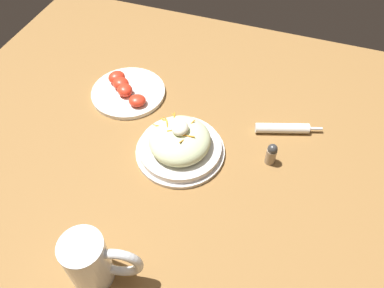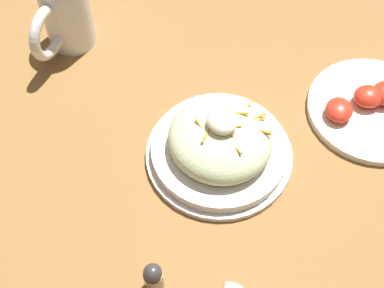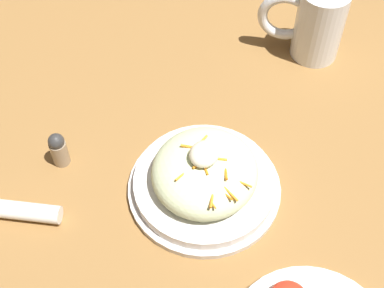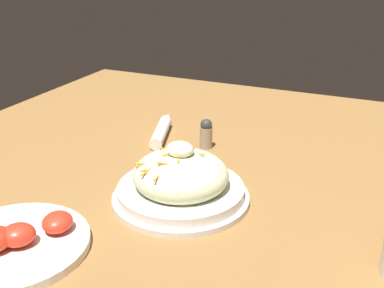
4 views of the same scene
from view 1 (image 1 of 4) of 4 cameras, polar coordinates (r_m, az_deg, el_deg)
name	(u,v)px [view 1 (image 1 of 4)]	position (r m, az deg, el deg)	size (l,w,h in m)	color
ground_plane	(165,179)	(0.95, -4.03, -5.26)	(1.43, 1.43, 0.00)	olive
salad_plate	(180,144)	(0.97, -1.78, 0.01)	(0.23, 0.23, 0.11)	silver
beer_mug	(91,262)	(0.80, -14.74, -16.61)	(0.09, 0.15, 0.14)	white
napkin_roll	(283,128)	(1.06, 13.32, 2.29)	(0.07, 0.18, 0.03)	white
tomato_plate	(127,91)	(1.16, -9.60, 7.80)	(0.22, 0.22, 0.05)	white
salt_shaker	(271,154)	(0.98, 11.67, -1.41)	(0.03, 0.03, 0.06)	gray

